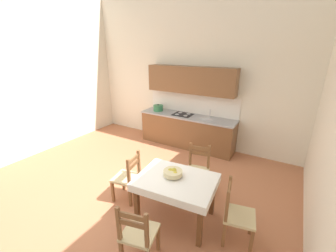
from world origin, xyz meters
The scene contains 10 objects.
ground_plane centered at (0.00, 0.00, -0.05)m, with size 6.71×6.24×0.10m, color #B7704C.
wall_back centered at (0.00, 2.88, 2.11)m, with size 6.71×0.12×4.21m, color silver.
wall_left centered at (-3.11, 0.00, 2.11)m, with size 0.12×6.24×4.21m, color silver.
kitchen_cabinetry centered at (0.12, 2.55, 0.86)m, with size 2.70×0.63×2.20m.
dining_table centered at (1.22, -0.12, 0.61)m, with size 1.29×1.00×0.75m.
dining_chair_window_side centered at (2.16, -0.06, 0.44)m, with size 0.49×0.49×0.93m.
dining_chair_camera_side centered at (1.18, -1.03, 0.44)m, with size 0.50×0.50×0.93m.
dining_chair_tv_side centered at (0.23, -0.13, 0.44)m, with size 0.49×0.49×0.93m.
dining_chair_kitchen_side centered at (1.22, 0.74, 0.44)m, with size 0.49×0.49×0.93m.
fruit_bowl centered at (1.14, -0.08, 0.81)m, with size 0.30×0.30×0.12m.
Camera 1 is at (2.57, -2.64, 2.66)m, focal length 23.10 mm.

